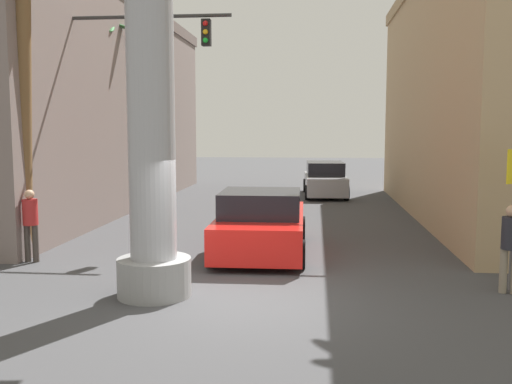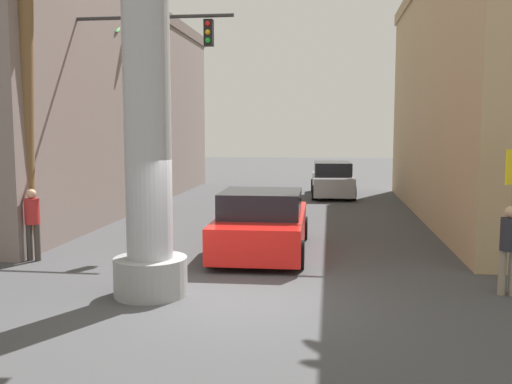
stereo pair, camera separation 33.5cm
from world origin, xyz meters
name	(u,v)px [view 1 (the left image)]	position (x,y,z in m)	size (l,w,h in m)	color
ground_plane	(276,216)	(0.00, 10.00, 0.00)	(83.13, 83.13, 0.00)	#424244
building_left	(58,104)	(-8.78, 11.94, 4.04)	(7.08, 19.97, 8.07)	slate
neon_sign_pole	(149,17)	(-1.54, 0.10, 4.98)	(2.87, 1.35, 11.26)	#9E9EA3
street_lamp	(448,71)	(5.09, 7.07, 4.68)	(2.70, 0.28, 7.77)	#59595E
traffic_light_mast	(117,84)	(-4.12, 5.62, 4.30)	(4.65, 0.32, 6.18)	#333333
car_lead	(261,224)	(0.06, 4.02, 0.70)	(2.25, 4.87, 1.56)	black
car_far	(325,180)	(1.81, 16.33, 0.74)	(2.05, 4.63, 1.56)	black
palm_tree_near_left	(23,44)	(-5.32, 2.84, 4.99)	(3.13, 3.17, 7.89)	brown
palm_tree_mid_left	(111,99)	(-5.74, 9.53, 4.07)	(2.48, 2.37, 6.79)	brown
pedestrian_curb_left	(31,220)	(-5.10, 2.42, 0.98)	(0.36, 0.36, 1.67)	#3F3833
pedestrian_by_sign	(511,242)	(4.98, 0.93, 0.97)	(0.42, 0.42, 1.66)	gray
pedestrian_mid_right	(432,195)	(5.05, 8.53, 0.98)	(0.42, 0.42, 1.67)	#1E233F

